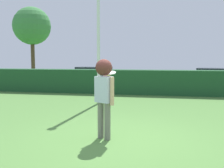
# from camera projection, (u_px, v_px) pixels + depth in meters

# --- Properties ---
(ground_plane) EXTENTS (60.00, 60.00, 0.00)m
(ground_plane) POSITION_uv_depth(u_px,v_px,m) (119.00, 139.00, 5.68)
(ground_plane) COLOR #4E7C39
(person) EXTENTS (0.51, 0.84, 1.81)m
(person) POSITION_uv_depth(u_px,v_px,m) (104.00, 87.00, 5.62)
(person) COLOR slate
(person) RESTS_ON ground
(frisbee) EXTENTS (0.27, 0.27, 0.08)m
(frisbee) POSITION_uv_depth(u_px,v_px,m) (110.00, 73.00, 6.04)
(frisbee) COLOR white
(lamppost) EXTENTS (0.24, 0.24, 6.11)m
(lamppost) POSITION_uv_depth(u_px,v_px,m) (98.00, 18.00, 9.85)
(lamppost) COLOR silver
(lamppost) RESTS_ON ground
(hedge_row) EXTENTS (22.25, 0.90, 1.23)m
(hedge_row) POSITION_uv_depth(u_px,v_px,m) (141.00, 82.00, 12.82)
(hedge_row) COLOR #1D4A27
(hedge_row) RESTS_ON ground
(parked_car_red) EXTENTS (4.22, 1.84, 1.25)m
(parked_car_red) POSITION_uv_depth(u_px,v_px,m) (94.00, 75.00, 16.85)
(parked_car_red) COLOR #B21E1E
(parked_car_red) RESTS_ON ground
(parked_car_black) EXTENTS (4.48, 2.62, 1.25)m
(parked_car_black) POSITION_uv_depth(u_px,v_px,m) (217.00, 78.00, 14.79)
(parked_car_black) COLOR black
(parked_car_black) RESTS_ON ground
(maple_tree) EXTENTS (3.26, 3.26, 6.25)m
(maple_tree) POSITION_uv_depth(u_px,v_px,m) (32.00, 26.00, 21.95)
(maple_tree) COLOR #4F3927
(maple_tree) RESTS_ON ground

